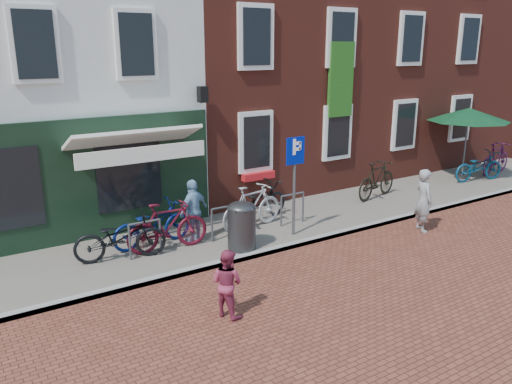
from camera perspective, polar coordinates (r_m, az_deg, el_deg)
ground at (r=12.32m, az=5.48°, el=-5.95°), size 80.00×80.00×0.00m
sidewalk at (r=13.99m, az=4.92°, el=-3.01°), size 24.00×3.00×0.10m
building_stucco at (r=16.09m, az=-25.93°, el=14.12°), size 8.00×8.00×9.00m
building_brick_mid at (r=18.38m, az=-3.05°, el=17.22°), size 6.00×8.00×10.00m
building_brick_right at (r=21.99m, az=11.26°, el=16.73°), size 6.00×8.00×10.00m
filler_right at (r=26.88m, az=21.62°, el=14.68°), size 7.00×8.00×9.00m
litter_bin at (r=11.64m, az=-1.61°, el=-3.46°), size 0.65×0.65×1.19m
parking_sign at (r=12.23m, az=4.33°, el=2.58°), size 0.50×0.08×2.43m
parasol at (r=19.13m, az=22.57°, el=8.20°), size 2.76×2.76×2.55m
woman at (r=13.67m, az=18.11°, el=-0.88°), size 0.56×0.69×1.62m
boy at (r=9.05m, az=-3.21°, el=-10.05°), size 0.66×0.73×1.23m
cafe_person at (r=12.13m, az=-6.93°, el=-2.06°), size 0.96×0.68×1.51m
bicycle_0 at (r=11.45m, az=-14.86°, el=-4.88°), size 2.05×1.08×1.02m
bicycle_1 at (r=11.73m, az=-9.80°, el=-3.78°), size 1.93×0.67×1.14m
bicycle_2 at (r=12.10m, az=-11.47°, el=-3.53°), size 2.00×0.85×1.02m
bicycle_3 at (r=12.94m, az=-0.45°, el=-1.65°), size 1.95×0.81×1.14m
bicycle_4 at (r=13.53m, az=0.37°, el=-1.11°), size 2.05×1.10×1.02m
bicycle_5 at (r=15.97m, az=13.27°, el=1.33°), size 1.96×0.92×1.14m
bicycle_6 at (r=19.16m, az=23.49°, el=2.64°), size 2.05×1.05×1.02m
bicycle_7 at (r=20.51m, az=25.10°, el=3.42°), size 1.95×0.78×1.14m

